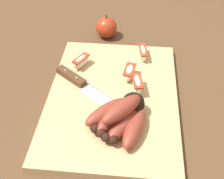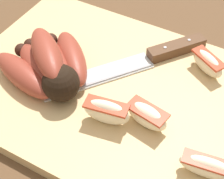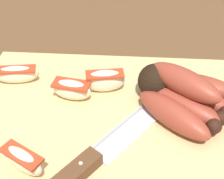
{
  "view_description": "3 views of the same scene",
  "coord_description": "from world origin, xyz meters",
  "px_view_note": "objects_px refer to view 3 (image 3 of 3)",
  "views": [
    {
      "loc": [
        0.55,
        0.05,
        0.55
      ],
      "look_at": [
        0.03,
        0.0,
        0.06
      ],
      "focal_mm": 47.26,
      "sensor_mm": 36.0,
      "label": 1
    },
    {
      "loc": [
        -0.17,
        0.33,
        0.42
      ],
      "look_at": [
        -0.0,
        0.02,
        0.04
      ],
      "focal_mm": 58.72,
      "sensor_mm": 36.0,
      "label": 2
    },
    {
      "loc": [
        0.02,
        -0.34,
        0.35
      ],
      "look_at": [
        -0.0,
        0.02,
        0.05
      ],
      "focal_mm": 51.85,
      "sensor_mm": 36.0,
      "label": 3
    }
  ],
  "objects_px": {
    "apple_wedge_middle": "(72,89)",
    "chefs_knife": "(96,157)",
    "apple_wedge_near": "(23,160)",
    "apple_wedge_extra": "(105,80)",
    "apple_wedge_far": "(16,74)",
    "banana_bunch": "(182,95)"
  },
  "relations": [
    {
      "from": "chefs_knife",
      "to": "apple_wedge_middle",
      "type": "distance_m",
      "value": 0.13
    },
    {
      "from": "apple_wedge_middle",
      "to": "apple_wedge_extra",
      "type": "distance_m",
      "value": 0.05
    },
    {
      "from": "apple_wedge_far",
      "to": "apple_wedge_extra",
      "type": "height_order",
      "value": "apple_wedge_extra"
    },
    {
      "from": "banana_bunch",
      "to": "apple_wedge_extra",
      "type": "distance_m",
      "value": 0.12
    },
    {
      "from": "apple_wedge_middle",
      "to": "chefs_knife",
      "type": "bearing_deg",
      "value": -67.24
    },
    {
      "from": "chefs_knife",
      "to": "apple_wedge_middle",
      "type": "height_order",
      "value": "apple_wedge_middle"
    },
    {
      "from": "banana_bunch",
      "to": "apple_wedge_near",
      "type": "height_order",
      "value": "banana_bunch"
    },
    {
      "from": "banana_bunch",
      "to": "apple_wedge_near",
      "type": "relative_size",
      "value": 2.59
    },
    {
      "from": "apple_wedge_near",
      "to": "apple_wedge_extra",
      "type": "distance_m",
      "value": 0.18
    },
    {
      "from": "apple_wedge_near",
      "to": "apple_wedge_far",
      "type": "xyz_separation_m",
      "value": [
        -0.06,
        0.17,
        -0.0
      ]
    },
    {
      "from": "apple_wedge_near",
      "to": "banana_bunch",
      "type": "bearing_deg",
      "value": 32.59
    },
    {
      "from": "apple_wedge_middle",
      "to": "apple_wedge_far",
      "type": "bearing_deg",
      "value": 160.44
    },
    {
      "from": "apple_wedge_middle",
      "to": "apple_wedge_extra",
      "type": "height_order",
      "value": "apple_wedge_extra"
    },
    {
      "from": "chefs_knife",
      "to": "apple_wedge_near",
      "type": "distance_m",
      "value": 0.09
    },
    {
      "from": "chefs_knife",
      "to": "apple_wedge_far",
      "type": "relative_size",
      "value": 3.33
    },
    {
      "from": "banana_bunch",
      "to": "apple_wedge_far",
      "type": "bearing_deg",
      "value": 170.59
    },
    {
      "from": "chefs_knife",
      "to": "apple_wedge_near",
      "type": "xyz_separation_m",
      "value": [
        -0.09,
        -0.02,
        0.01
      ]
    },
    {
      "from": "banana_bunch",
      "to": "apple_wedge_extra",
      "type": "xyz_separation_m",
      "value": [
        -0.12,
        0.03,
        -0.0
      ]
    },
    {
      "from": "apple_wedge_middle",
      "to": "banana_bunch",
      "type": "bearing_deg",
      "value": -3.13
    },
    {
      "from": "banana_bunch",
      "to": "apple_wedge_near",
      "type": "bearing_deg",
      "value": -147.41
    },
    {
      "from": "banana_bunch",
      "to": "chefs_knife",
      "type": "bearing_deg",
      "value": -136.84
    },
    {
      "from": "chefs_knife",
      "to": "banana_bunch",
      "type": "bearing_deg",
      "value": 43.16
    }
  ]
}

